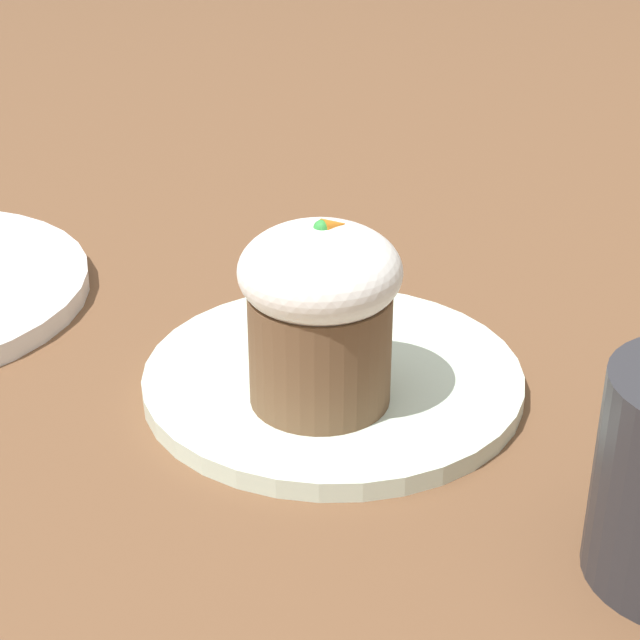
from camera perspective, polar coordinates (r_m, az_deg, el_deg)
ground_plane at (r=0.65m, az=0.69°, el=-3.59°), size 4.00×4.00×0.00m
dessert_plate at (r=0.65m, az=0.69°, el=-3.14°), size 0.23×0.23×0.01m
carrot_cake at (r=0.59m, az=0.00°, el=0.52°), size 0.09×0.09×0.11m
spoon at (r=0.67m, az=-0.11°, el=-1.14°), size 0.05×0.11×0.01m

